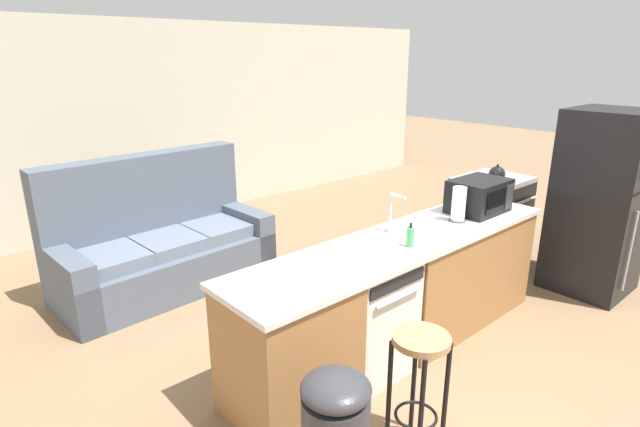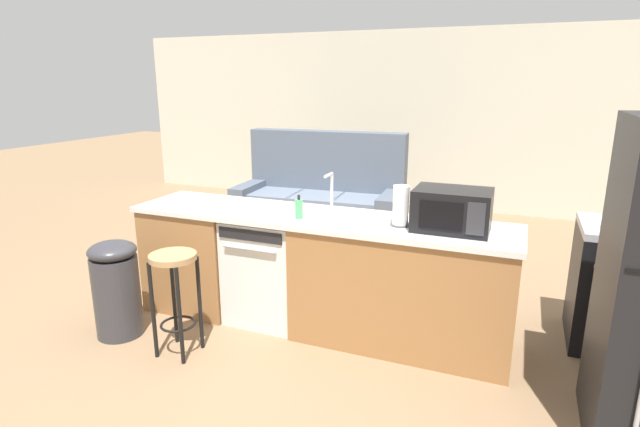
# 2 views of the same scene
# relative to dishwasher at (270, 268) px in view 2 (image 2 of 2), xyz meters

# --- Properties ---
(ground_plane) EXTENTS (24.00, 24.00, 0.00)m
(ground_plane) POSITION_rel_dishwasher_xyz_m (0.25, 0.00, -0.42)
(ground_plane) COLOR #896B4C
(wall_back) EXTENTS (10.00, 0.06, 2.60)m
(wall_back) POSITION_rel_dishwasher_xyz_m (0.55, 4.20, 0.88)
(wall_back) COLOR beige
(wall_back) RESTS_ON ground_plane
(kitchen_counter) EXTENTS (2.94, 0.66, 0.90)m
(kitchen_counter) POSITION_rel_dishwasher_xyz_m (0.49, 0.00, -0.00)
(kitchen_counter) COLOR #9E6B3D
(kitchen_counter) RESTS_ON ground_plane
(dishwasher) EXTENTS (0.58, 0.61, 0.84)m
(dishwasher) POSITION_rel_dishwasher_xyz_m (0.00, 0.00, 0.00)
(dishwasher) COLOR silver
(dishwasher) RESTS_ON ground_plane
(stove_range) EXTENTS (0.76, 0.68, 0.90)m
(stove_range) POSITION_rel_dishwasher_xyz_m (2.60, 0.55, 0.03)
(stove_range) COLOR black
(stove_range) RESTS_ON ground_plane
(microwave) EXTENTS (0.50, 0.37, 0.28)m
(microwave) POSITION_rel_dishwasher_xyz_m (1.39, -0.00, 0.62)
(microwave) COLOR black
(microwave) RESTS_ON kitchen_counter
(sink_faucet) EXTENTS (0.07, 0.18, 0.30)m
(sink_faucet) POSITION_rel_dishwasher_xyz_m (0.46, 0.17, 0.61)
(sink_faucet) COLOR silver
(sink_faucet) RESTS_ON kitchen_counter
(paper_towel_roll) EXTENTS (0.14, 0.14, 0.28)m
(paper_towel_roll) POSITION_rel_dishwasher_xyz_m (1.05, -0.03, 0.62)
(paper_towel_roll) COLOR #4C4C51
(paper_towel_roll) RESTS_ON kitchen_counter
(soap_bottle) EXTENTS (0.06, 0.06, 0.18)m
(soap_bottle) POSITION_rel_dishwasher_xyz_m (0.32, -0.13, 0.55)
(soap_bottle) COLOR #4CB266
(soap_bottle) RESTS_ON kitchen_counter
(kettle) EXTENTS (0.21, 0.17, 0.19)m
(kettle) POSITION_rel_dishwasher_xyz_m (2.43, 0.42, 0.56)
(kettle) COLOR black
(kettle) RESTS_ON stove_range
(bar_stool) EXTENTS (0.32, 0.32, 0.74)m
(bar_stool) POSITION_rel_dishwasher_xyz_m (-0.34, -0.75, 0.11)
(bar_stool) COLOR tan
(bar_stool) RESTS_ON ground_plane
(trash_bin) EXTENTS (0.35, 0.35, 0.74)m
(trash_bin) POSITION_rel_dishwasher_xyz_m (-0.93, -0.70, -0.04)
(trash_bin) COLOR #333338
(trash_bin) RESTS_ON ground_plane
(couch) EXTENTS (2.04, 1.00, 1.27)m
(couch) POSITION_rel_dishwasher_xyz_m (-0.48, 2.28, -0.03)
(couch) COLOR #515B6B
(couch) RESTS_ON ground_plane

